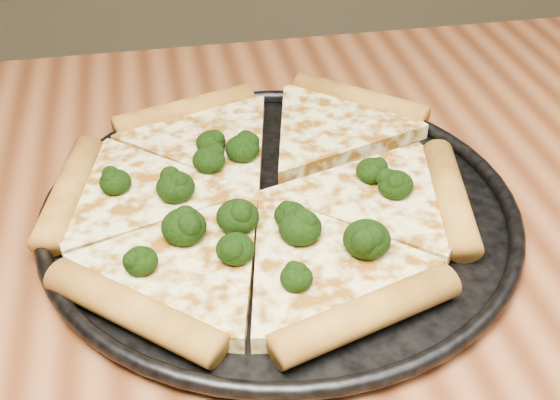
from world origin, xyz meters
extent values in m
cube|color=brown|center=(0.00, 0.00, 0.73)|extent=(1.20, 0.90, 0.04)
cylinder|color=black|center=(0.05, 0.12, 0.75)|extent=(0.35, 0.35, 0.01)
torus|color=black|center=(0.05, 0.12, 0.76)|extent=(0.37, 0.37, 0.01)
cylinder|color=gold|center=(0.15, 0.26, 0.77)|extent=(0.12, 0.11, 0.03)
cylinder|color=gold|center=(-0.01, 0.27, 0.77)|extent=(0.13, 0.06, 0.03)
cylinder|color=gold|center=(-0.11, 0.16, 0.77)|extent=(0.05, 0.13, 0.03)
cylinder|color=gold|center=(-0.07, 0.02, 0.77)|extent=(0.12, 0.11, 0.03)
cylinder|color=gold|center=(0.08, -0.01, 0.77)|extent=(0.13, 0.06, 0.03)
cylinder|color=gold|center=(0.18, 0.10, 0.77)|extent=(0.05, 0.13, 0.03)
ellipsoid|color=black|center=(0.00, 0.06, 0.78)|extent=(0.03, 0.03, 0.02)
ellipsoid|color=black|center=(0.01, 0.09, 0.78)|extent=(0.03, 0.03, 0.02)
ellipsoid|color=black|center=(0.05, 0.09, 0.78)|extent=(0.02, 0.02, 0.02)
ellipsoid|color=black|center=(-0.03, 0.09, 0.78)|extent=(0.03, 0.03, 0.02)
ellipsoid|color=black|center=(0.05, 0.07, 0.78)|extent=(0.03, 0.03, 0.02)
ellipsoid|color=black|center=(0.09, 0.05, 0.78)|extent=(0.03, 0.03, 0.02)
ellipsoid|color=black|center=(0.04, 0.02, 0.78)|extent=(0.02, 0.02, 0.02)
ellipsoid|color=black|center=(0.12, 0.13, 0.78)|extent=(0.03, 0.03, 0.02)
ellipsoid|color=black|center=(-0.03, 0.10, 0.78)|extent=(0.02, 0.02, 0.02)
ellipsoid|color=black|center=(0.13, 0.11, 0.78)|extent=(0.03, 0.03, 0.02)
ellipsoid|color=black|center=(0.00, 0.20, 0.78)|extent=(0.03, 0.03, 0.02)
ellipsoid|color=black|center=(-0.08, 0.16, 0.78)|extent=(0.02, 0.02, 0.02)
ellipsoid|color=black|center=(-0.06, 0.06, 0.78)|extent=(0.02, 0.02, 0.02)
ellipsoid|color=black|center=(0.03, 0.18, 0.78)|extent=(0.03, 0.03, 0.02)
ellipsoid|color=black|center=(0.00, 0.17, 0.78)|extent=(0.03, 0.03, 0.02)
ellipsoid|color=black|center=(-0.03, 0.14, 0.78)|extent=(0.03, 0.03, 0.02)
camera|label=1|loc=(-0.04, -0.31, 1.09)|focal=46.37mm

